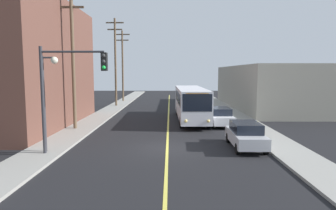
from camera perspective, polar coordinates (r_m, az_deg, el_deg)
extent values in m
plane|color=black|center=(19.05, -0.15, -8.14)|extent=(120.00, 120.00, 0.00)
cube|color=gray|center=(29.78, -14.06, -2.98)|extent=(2.50, 90.00, 0.15)
cube|color=gray|center=(29.69, 14.20, -3.01)|extent=(2.50, 90.00, 0.15)
cube|color=#D8CC4C|center=(33.79, 0.10, -1.84)|extent=(0.16, 60.00, 0.01)
cube|color=brown|center=(29.40, -27.53, 6.79)|extent=(10.00, 16.27, 10.77)
cube|color=black|center=(27.61, -18.01, -0.61)|extent=(0.06, 11.39, 1.30)
cube|color=black|center=(27.43, -18.23, 6.05)|extent=(0.06, 11.39, 1.30)
cube|color=black|center=(27.63, -18.46, 12.69)|extent=(0.06, 11.39, 1.30)
cube|color=gray|center=(43.07, 19.87, 3.25)|extent=(12.00, 23.69, 5.59)
cube|color=black|center=(41.54, 12.03, 1.73)|extent=(0.06, 16.58, 1.30)
cube|color=silver|center=(29.71, 4.31, 0.57)|extent=(2.78, 12.05, 2.75)
cube|color=black|center=(23.73, 5.57, 0.43)|extent=(2.35, 0.13, 1.40)
cube|color=black|center=(35.60, 3.48, 2.51)|extent=(2.30, 0.12, 1.10)
cube|color=black|center=(29.58, 1.89, 1.58)|extent=(0.26, 10.20, 1.10)
cube|color=black|center=(29.80, 6.72, 1.58)|extent=(0.26, 10.20, 1.10)
cube|color=orange|center=(23.69, 5.58, 1.88)|extent=(1.79, 0.09, 0.30)
sphere|color=#F9D872|center=(23.80, 3.41, -3.06)|extent=(0.24, 0.24, 0.24)
sphere|color=#F9D872|center=(23.99, 7.67, -3.03)|extent=(0.24, 0.24, 0.24)
cylinder|color=black|center=(25.64, 2.59, -3.29)|extent=(0.32, 1.01, 1.00)
cylinder|color=black|center=(25.87, 7.58, -3.25)|extent=(0.32, 1.01, 1.00)
cylinder|color=black|center=(33.25, 1.84, -1.11)|extent=(0.32, 1.01, 1.00)
cylinder|color=black|center=(33.43, 5.69, -1.10)|extent=(0.32, 1.01, 1.00)
cube|color=#B7B7BC|center=(19.54, 14.48, -5.96)|extent=(1.85, 4.42, 0.70)
cube|color=black|center=(19.42, 14.53, -4.08)|extent=(1.65, 2.48, 0.60)
cylinder|color=black|center=(18.02, 13.06, -8.09)|extent=(0.23, 0.64, 0.64)
cylinder|color=black|center=(18.42, 17.98, -7.93)|extent=(0.23, 0.64, 0.64)
cylinder|color=black|center=(20.89, 11.36, -6.09)|extent=(0.23, 0.64, 0.64)
cylinder|color=black|center=(21.23, 15.63, -6.00)|extent=(0.23, 0.64, 0.64)
cube|color=silver|center=(27.11, 9.87, -2.50)|extent=(1.89, 4.43, 0.70)
cube|color=black|center=(27.02, 9.89, -1.13)|extent=(1.67, 2.50, 0.60)
cylinder|color=black|center=(25.57, 8.70, -3.79)|extent=(0.23, 0.64, 0.64)
cylinder|color=black|center=(25.88, 12.21, -3.74)|extent=(0.23, 0.64, 0.64)
cylinder|color=black|center=(28.49, 7.72, -2.75)|extent=(0.23, 0.64, 0.64)
cylinder|color=black|center=(28.77, 10.88, -2.72)|extent=(0.23, 0.64, 0.64)
cylinder|color=brown|center=(25.60, -17.56, 8.21)|extent=(0.28, 0.28, 11.20)
cube|color=#4C3D2D|center=(26.09, -17.86, 17.24)|extent=(2.00, 0.16, 0.16)
cylinder|color=brown|center=(42.29, -9.92, 7.94)|extent=(0.28, 0.28, 11.88)
cube|color=#4C3D2D|center=(42.80, -10.06, 15.11)|extent=(2.40, 0.16, 0.16)
cube|color=#4C3D2D|center=(42.67, -10.03, 13.92)|extent=(2.00, 0.16, 0.16)
cylinder|color=brown|center=(49.33, -8.59, 7.31)|extent=(0.28, 0.28, 11.21)
cube|color=#4C3D2D|center=(49.69, -8.68, 13.08)|extent=(2.40, 0.16, 0.16)
cube|color=#4C3D2D|center=(49.59, -8.67, 12.05)|extent=(2.00, 0.16, 0.16)
cylinder|color=#2D2D33|center=(18.21, -22.65, 0.78)|extent=(0.18, 0.18, 6.00)
cylinder|color=#2D2D33|center=(17.57, -17.68, 9.60)|extent=(3.50, 0.12, 0.12)
cube|color=black|center=(17.08, -11.98, 8.02)|extent=(0.32, 0.36, 1.00)
sphere|color=#2D2D2D|center=(16.91, -12.14, 9.12)|extent=(0.22, 0.22, 0.22)
sphere|color=#2D2D2D|center=(16.90, -12.12, 8.04)|extent=(0.22, 0.22, 0.22)
sphere|color=green|center=(16.89, -12.10, 6.95)|extent=(0.22, 0.22, 0.22)
cylinder|color=#38383D|center=(18.61, -22.46, 0.12)|extent=(0.16, 0.16, 5.50)
cylinder|color=#38383D|center=(18.41, -21.79, 8.35)|extent=(0.70, 0.10, 0.10)
sphere|color=#EAE5C6|center=(18.27, -20.74, 7.94)|extent=(0.40, 0.40, 0.40)
cylinder|color=red|center=(24.14, 16.49, -4.13)|extent=(0.26, 0.26, 0.70)
sphere|color=gold|center=(24.07, 16.52, -3.27)|extent=(0.24, 0.24, 0.24)
cylinder|color=red|center=(24.08, 16.13, -3.91)|extent=(0.12, 0.10, 0.10)
cylinder|color=red|center=(24.16, 16.86, -3.89)|extent=(0.12, 0.10, 0.10)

